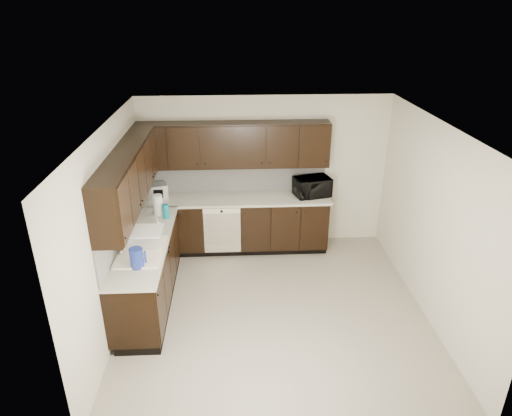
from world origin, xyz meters
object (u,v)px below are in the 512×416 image
(blue_pitcher, at_px, (137,258))
(microwave, at_px, (312,187))
(sink, at_px, (141,257))
(toaster_oven, at_px, (156,191))
(storage_bin, at_px, (142,238))

(blue_pitcher, bearing_deg, microwave, 22.23)
(sink, distance_m, toaster_oven, 1.80)
(microwave, distance_m, blue_pitcher, 3.17)
(storage_bin, relative_size, blue_pitcher, 2.10)
(toaster_oven, xyz_separation_m, storage_bin, (0.06, -1.59, -0.01))
(sink, height_order, toaster_oven, sink)
(sink, xyz_separation_m, microwave, (2.43, 1.72, 0.21))
(sink, bearing_deg, toaster_oven, 92.21)
(sink, distance_m, blue_pitcher, 0.39)
(storage_bin, distance_m, blue_pitcher, 0.54)
(toaster_oven, relative_size, blue_pitcher, 1.43)
(sink, bearing_deg, microwave, 35.32)
(toaster_oven, relative_size, storage_bin, 0.68)
(microwave, height_order, storage_bin, microwave)
(storage_bin, bearing_deg, sink, -86.94)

